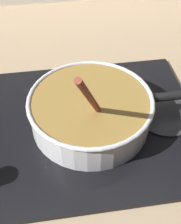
% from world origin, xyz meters
% --- Properties ---
extents(ground, '(2.40, 1.60, 0.04)m').
position_xyz_m(ground, '(0.00, 0.00, -0.02)').
color(ground, '#9E8466').
extents(hob_plate, '(0.56, 0.48, 0.01)m').
position_xyz_m(hob_plate, '(-0.04, 0.07, 0.01)').
color(hob_plate, black).
rests_on(hob_plate, ground).
extents(burner_ring, '(0.18, 0.18, 0.01)m').
position_xyz_m(burner_ring, '(-0.04, 0.07, 0.02)').
color(burner_ring, '#592D0C').
rests_on(burner_ring, hob_plate).
extents(spare_burner, '(0.16, 0.16, 0.01)m').
position_xyz_m(spare_burner, '(0.16, 0.07, 0.01)').
color(spare_burner, '#262628').
rests_on(spare_burner, hob_plate).
extents(cooking_pan, '(0.47, 0.31, 0.26)m').
position_xyz_m(cooking_pan, '(-0.04, 0.07, 0.06)').
color(cooking_pan, silver).
rests_on(cooking_pan, hob_plate).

